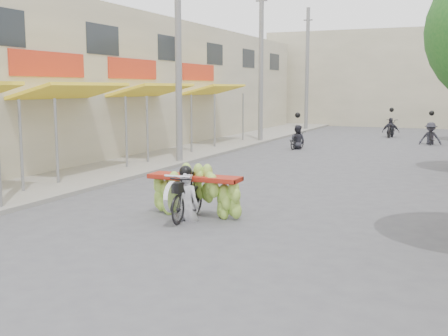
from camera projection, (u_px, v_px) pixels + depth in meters
ground at (121, 286)px, 8.16m from camera, size 120.00×120.00×0.00m
sidewalk_left at (179, 152)px, 24.53m from camera, size 4.00×60.00×0.12m
shophouse_row_left at (70, 84)px, 25.15m from camera, size 9.77×40.00×6.00m
far_building at (405, 79)px, 42.17m from camera, size 20.00×6.00×7.00m
utility_pole_mid at (178, 55)px, 20.61m from camera, size 0.60×0.24×8.00m
utility_pole_far at (261, 64)px, 28.78m from camera, size 0.60×0.24×8.00m
utility_pole_back at (307, 69)px, 36.96m from camera, size 0.60×0.24×8.00m
banana_motorbike at (190, 188)px, 12.27m from camera, size 2.20×1.87×2.00m
bg_motorbike_a at (297, 132)px, 26.13m from camera, size 0.84×1.47×1.95m
bg_motorbike_b at (431, 127)px, 28.12m from camera, size 1.10×1.60×1.95m
bg_motorbike_c at (391, 124)px, 32.37m from camera, size 0.97×1.77×1.95m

